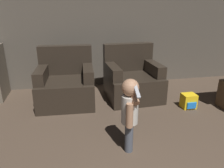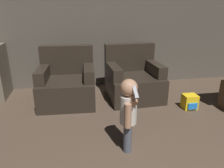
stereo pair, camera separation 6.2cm
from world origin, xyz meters
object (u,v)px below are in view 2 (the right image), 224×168
at_px(toy_backpack, 190,102).
at_px(armchair_left, 67,84).
at_px(armchair_right, 133,80).
at_px(person_toddler, 129,110).

bearing_deg(toy_backpack, armchair_left, 162.64).
bearing_deg(armchair_right, person_toddler, -110.04).
height_order(armchair_left, toy_backpack, armchair_left).
bearing_deg(person_toddler, toy_backpack, 140.72).
bearing_deg(armchair_left, toy_backpack, -14.02).
height_order(armchair_left, armchair_right, same).
bearing_deg(armchair_left, person_toddler, -61.22).
xyz_separation_m(armchair_left, person_toddler, (0.69, -1.45, 0.18)).
relative_size(armchair_left, armchair_right, 1.01).
bearing_deg(armchair_right, armchair_left, 177.46).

